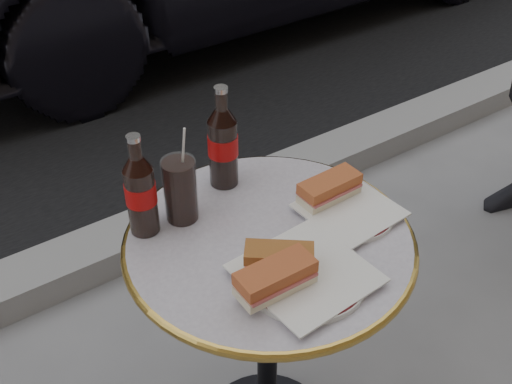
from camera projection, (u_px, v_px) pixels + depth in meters
curb at (125, 243)px, 2.35m from camera, size 40.00×0.20×0.12m
bistro_table at (268, 349)px, 1.57m from camera, size 0.62×0.62×0.73m
plate_left at (305, 276)px, 1.25m from camera, size 0.27×0.27×0.01m
plate_right at (349, 212)px, 1.41m from camera, size 0.22×0.22×0.01m
sandwich_left_a at (275, 279)px, 1.19m from camera, size 0.15×0.07×0.05m
sandwich_left_b at (279, 259)px, 1.24m from camera, size 0.14×0.13×0.05m
sandwich_right at (329, 189)px, 1.42m from camera, size 0.15×0.07×0.05m
cola_bottle_left at (140, 185)px, 1.30m from camera, size 0.07×0.07×0.24m
cola_bottle_right at (223, 137)px, 1.43m from camera, size 0.09×0.09×0.25m
cola_glass at (180, 190)px, 1.36m from camera, size 0.10×0.10×0.15m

